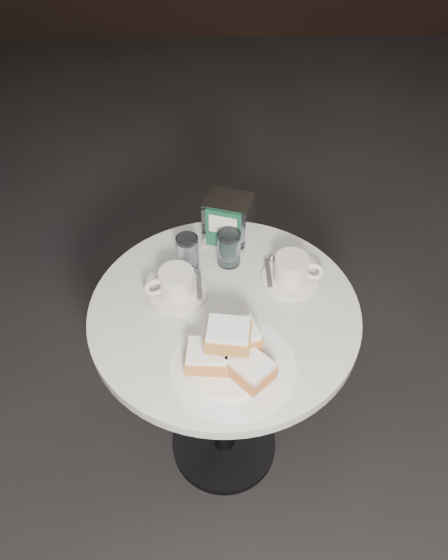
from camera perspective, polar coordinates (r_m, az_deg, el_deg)
ground at (r=2.03m, az=0.02°, el=-16.89°), size 7.00×7.00×0.00m
cafe_table at (r=1.56m, az=0.03°, el=-7.76°), size 0.70×0.70×0.74m
sugar_spill at (r=1.29m, az=0.97°, el=-9.00°), size 0.38×0.38×0.00m
beignet_plate at (r=1.26m, az=0.69°, el=-7.61°), size 0.26×0.26×0.13m
coffee_cup_left at (r=1.42m, az=-5.02°, el=-0.51°), size 0.19×0.19×0.08m
coffee_cup_right at (r=1.46m, az=7.08°, el=0.94°), size 0.19×0.19×0.08m
water_glass_left at (r=1.48m, az=-3.82°, el=2.94°), size 0.08×0.08×0.10m
water_glass_right at (r=1.49m, az=0.52°, el=3.29°), size 0.08×0.08×0.10m
napkin_dispenser at (r=1.54m, az=0.43°, el=6.29°), size 0.15×0.13×0.15m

